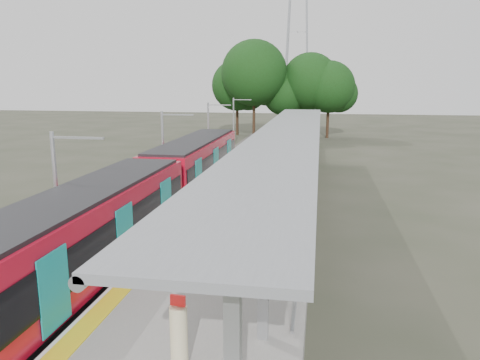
# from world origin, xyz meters

# --- Properties ---
(trackbed) EXTENTS (3.00, 70.00, 0.24)m
(trackbed) POSITION_xyz_m (-4.50, 20.00, 0.12)
(trackbed) COLOR #59544C
(trackbed) RESTS_ON ground
(platform) EXTENTS (6.00, 50.00, 1.00)m
(platform) POSITION_xyz_m (0.00, 20.00, 0.50)
(platform) COLOR gray
(platform) RESTS_ON ground
(tactile_strip) EXTENTS (0.60, 50.00, 0.02)m
(tactile_strip) POSITION_xyz_m (-2.55, 20.00, 1.01)
(tactile_strip) COLOR yellow
(tactile_strip) RESTS_ON platform
(end_fence) EXTENTS (6.00, 0.10, 1.20)m
(end_fence) POSITION_xyz_m (0.00, 44.95, 1.60)
(end_fence) COLOR #9EA0A5
(end_fence) RESTS_ON platform
(train) EXTENTS (2.74, 27.60, 3.62)m
(train) POSITION_xyz_m (-4.50, 12.79, 2.05)
(train) COLOR black
(train) RESTS_ON ground
(canopy) EXTENTS (3.27, 38.00, 3.66)m
(canopy) POSITION_xyz_m (1.61, 16.19, 4.20)
(canopy) COLOR #9EA0A5
(canopy) RESTS_ON platform
(pylon) EXTENTS (8.00, 4.00, 38.00)m
(pylon) POSITION_xyz_m (-1.00, 73.00, 19.00)
(pylon) COLOR #9EA0A5
(pylon) RESTS_ON ground
(tree_cluster) EXTENTS (18.70, 10.18, 12.38)m
(tree_cluster) POSITION_xyz_m (-2.21, 52.85, 7.15)
(tree_cluster) COLOR #382316
(tree_cluster) RESTS_ON ground
(catenary_masts) EXTENTS (2.08, 48.16, 5.40)m
(catenary_masts) POSITION_xyz_m (-6.22, 19.00, 2.91)
(catenary_masts) COLOR #9EA0A5
(catenary_masts) RESTS_ON ground
(bench_near) EXTENTS (0.87, 1.70, 1.11)m
(bench_near) POSITION_xyz_m (2.60, 9.04, 1.59)
(bench_near) COLOR #131051
(bench_near) RESTS_ON platform
(bench_mid) EXTENTS (0.72, 1.68, 1.11)m
(bench_mid) POSITION_xyz_m (1.47, 20.63, 1.59)
(bench_mid) COLOR #131051
(bench_mid) RESTS_ON platform
(bench_far) EXTENTS (0.63, 1.52, 1.01)m
(bench_far) POSITION_xyz_m (2.33, 29.47, 1.53)
(bench_far) COLOR #131051
(bench_far) RESTS_ON platform
(info_pillar_near) EXTENTS (0.39, 0.39, 1.72)m
(info_pillar_near) POSITION_xyz_m (0.34, 0.47, 1.74)
(info_pillar_near) COLOR beige
(info_pillar_near) RESTS_ON platform
(info_pillar_far) EXTENTS (0.44, 0.44, 1.97)m
(info_pillar_far) POSITION_xyz_m (1.82, 14.36, 1.85)
(info_pillar_far) COLOR beige
(info_pillar_far) RESTS_ON platform
(litter_bin) EXTENTS (0.49, 0.49, 0.95)m
(litter_bin) POSITION_xyz_m (0.85, 15.58, 1.47)
(litter_bin) COLOR #9EA0A5
(litter_bin) RESTS_ON platform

